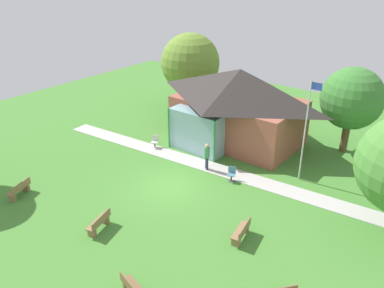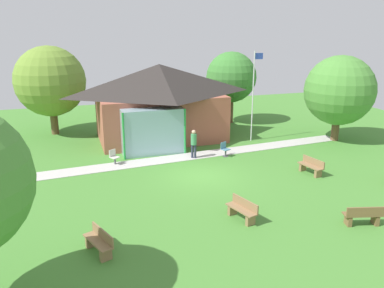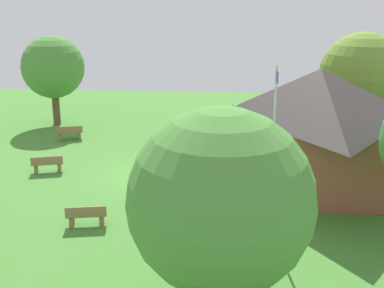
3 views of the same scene
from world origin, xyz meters
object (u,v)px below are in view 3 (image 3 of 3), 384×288
object	(u,v)px
flagpole	(273,144)
bench_front_left	(70,133)
pavilion	(314,122)
bench_front_center	(47,164)
tree_east_hedge	(221,201)
patio_chair_west	(220,144)
visitor_on_path	(210,160)
tree_lawn_corner	(53,67)
bench_mid_right	(86,216)
patio_chair_lawn_spare	(204,187)
tree_behind_pavilion_left	(362,75)

from	to	relation	value
flagpole	bench_front_left	size ratio (longest dim) A/B	3.88
pavilion	flagpole	xyz separation A→B (m)	(5.87, -2.33, 0.63)
pavilion	bench_front_center	size ratio (longest dim) A/B	5.95
tree_east_hedge	bench_front_left	bearing A→B (deg)	-150.98
flagpole	patio_chair_west	world-z (taller)	flagpole
visitor_on_path	pavilion	bearing A→B (deg)	-42.45
visitor_on_path	tree_lawn_corner	bearing A→B (deg)	84.01
visitor_on_path	bench_mid_right	bearing A→B (deg)	176.33
bench_front_left	patio_chair_lawn_spare	world-z (taller)	patio_chair_lawn_spare
bench_front_left	tree_east_hedge	bearing A→B (deg)	-81.79
patio_chair_west	visitor_on_path	world-z (taller)	visitor_on_path
patio_chair_lawn_spare	tree_behind_pavilion_left	size ratio (longest dim) A/B	0.14
tree_lawn_corner	bench_front_left	bearing A→B (deg)	29.24
bench_front_left	patio_chair_lawn_spare	distance (m)	11.77
visitor_on_path	patio_chair_lawn_spare	bearing A→B (deg)	-149.20
bench_front_center	pavilion	bearing A→B (deg)	-14.64
bench_mid_right	tree_behind_pavilion_left	xyz separation A→B (m)	(-13.01, 12.84, 3.43)
bench_mid_right	bench_front_left	size ratio (longest dim) A/B	1.00
bench_front_left	tree_behind_pavilion_left	distance (m)	17.51
tree_behind_pavilion_left	tree_lawn_corner	distance (m)	19.21
patio_chair_west	pavilion	bearing A→B (deg)	-163.10
tree_east_hedge	tree_behind_pavilion_left	distance (m)	19.95
bench_front_center	bench_mid_right	bearing A→B (deg)	-74.17
visitor_on_path	tree_lawn_corner	xyz separation A→B (m)	(-9.86, -10.64, 2.79)
patio_chair_west	tree_lawn_corner	distance (m)	12.65
bench_front_center	patio_chair_west	size ratio (longest dim) A/B	1.82
flagpole	patio_chair_lawn_spare	distance (m)	4.95
tree_lawn_corner	pavilion	bearing A→B (deg)	59.67
patio_chair_lawn_spare	visitor_on_path	bearing A→B (deg)	-30.46
flagpole	patio_chair_west	bearing A→B (deg)	-168.22
visitor_on_path	tree_behind_pavilion_left	bearing A→B (deg)	-10.19
pavilion	visitor_on_path	bearing A→B (deg)	-79.30
bench_front_center	patio_chair_west	bearing A→B (deg)	10.06
bench_front_center	tree_east_hedge	bearing A→B (deg)	-68.23
bench_front_left	visitor_on_path	xyz separation A→B (m)	(6.29, 8.64, 0.62)
bench_front_center	tree_east_hedge	distance (m)	14.32
patio_chair_lawn_spare	visitor_on_path	xyz separation A→B (m)	(-1.92, 0.20, 0.61)
pavilion	tree_lawn_corner	world-z (taller)	tree_lawn_corner
bench_front_center	tree_lawn_corner	world-z (taller)	tree_lawn_corner
bench_mid_right	patio_chair_lawn_spare	size ratio (longest dim) A/B	1.81
patio_chair_west	tree_lawn_corner	size ratio (longest dim) A/B	0.15
bench_mid_right	patio_chair_lawn_spare	xyz separation A→B (m)	(-3.21, 4.18, 0.01)
pavilion	bench_front_center	bearing A→B (deg)	-88.52
flagpole	bench_front_left	distance (m)	16.03
bench_mid_right	patio_chair_west	world-z (taller)	patio_chair_west
pavilion	tree_behind_pavilion_left	size ratio (longest dim) A/B	1.47
bench_front_left	visitor_on_path	size ratio (longest dim) A/B	0.90
visitor_on_path	tree_east_hedge	bearing A→B (deg)	-139.51
flagpole	tree_lawn_corner	world-z (taller)	flagpole
patio_chair_west	tree_lawn_corner	world-z (taller)	tree_lawn_corner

